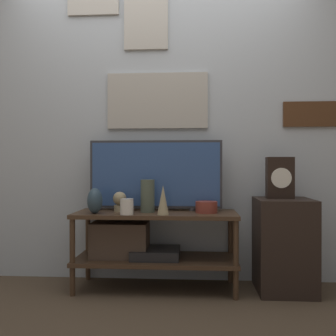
# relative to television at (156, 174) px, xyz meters

# --- Properties ---
(ground_plane) EXTENTS (12.00, 12.00, 0.00)m
(ground_plane) POSITION_rel_television_xyz_m (0.01, -0.38, -0.87)
(ground_plane) COLOR #4C3D2D
(wall_back) EXTENTS (6.40, 0.08, 2.70)m
(wall_back) POSITION_rel_television_xyz_m (0.01, 0.18, 0.49)
(wall_back) COLOR #B2BCC6
(wall_back) RESTS_ON ground_plane
(media_console) EXTENTS (1.23, 0.47, 0.58)m
(media_console) POSITION_rel_television_xyz_m (-0.10, -0.10, -0.50)
(media_console) COLOR #422D1E
(media_console) RESTS_ON ground_plane
(television) EXTENTS (1.04, 0.05, 0.55)m
(television) POSITION_rel_television_xyz_m (0.00, 0.00, 0.00)
(television) COLOR #333338
(television) RESTS_ON media_console
(vase_wide_bowl) EXTENTS (0.16, 0.16, 0.09)m
(vase_wide_bowl) POSITION_rel_television_xyz_m (0.40, -0.12, -0.24)
(vase_wide_bowl) COLOR brown
(vase_wide_bowl) RESTS_ON media_console
(vase_slim_bronze) EXTENTS (0.08, 0.08, 0.21)m
(vase_slim_bronze) POSITION_rel_television_xyz_m (0.08, -0.26, -0.18)
(vase_slim_bronze) COLOR tan
(vase_slim_bronze) RESTS_ON media_console
(vase_urn_stoneware) EXTENTS (0.11, 0.15, 0.19)m
(vase_urn_stoneware) POSITION_rel_television_xyz_m (-0.43, -0.22, -0.19)
(vase_urn_stoneware) COLOR #2D4251
(vase_urn_stoneware) RESTS_ON media_console
(vase_tall_ceramic) EXTENTS (0.11, 0.11, 0.25)m
(vase_tall_ceramic) POSITION_rel_television_xyz_m (-0.05, -0.13, -0.16)
(vase_tall_ceramic) COLOR #4C5647
(vase_tall_ceramic) RESTS_ON media_console
(candle_jar) EXTENTS (0.10, 0.10, 0.11)m
(candle_jar) POSITION_rel_television_xyz_m (-0.18, -0.27, -0.23)
(candle_jar) COLOR silver
(candle_jar) RESTS_ON media_console
(decorative_bust) EXTENTS (0.10, 0.10, 0.15)m
(decorative_bust) POSITION_rel_television_xyz_m (-0.27, -0.10, -0.20)
(decorative_bust) COLOR tan
(decorative_bust) RESTS_ON media_console
(side_table) EXTENTS (0.41, 0.45, 0.69)m
(side_table) POSITION_rel_television_xyz_m (0.97, -0.09, -0.52)
(side_table) COLOR black
(side_table) RESTS_ON ground_plane
(mantel_clock) EXTENTS (0.20, 0.11, 0.31)m
(mantel_clock) POSITION_rel_television_xyz_m (0.95, -0.07, -0.02)
(mantel_clock) COLOR black
(mantel_clock) RESTS_ON side_table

